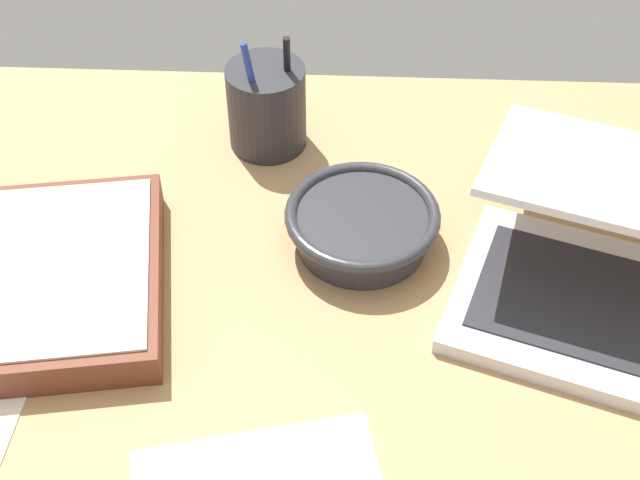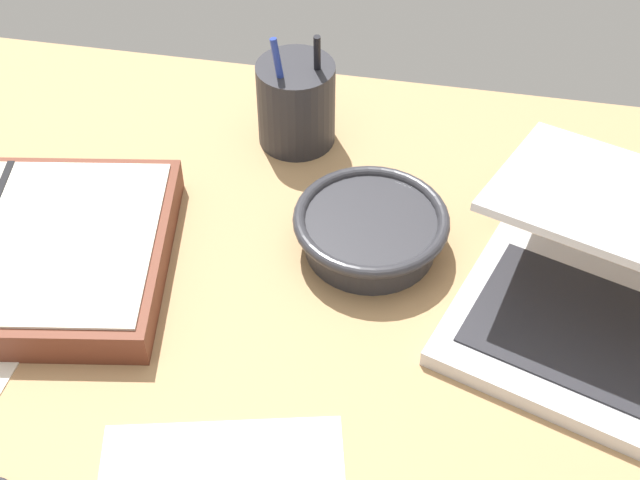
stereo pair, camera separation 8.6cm
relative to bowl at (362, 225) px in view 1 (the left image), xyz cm
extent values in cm
cube|color=tan|center=(-3.74, -19.22, -3.69)|extent=(140.00, 100.00, 2.00)
cube|color=silver|center=(26.23, -10.44, -1.79)|extent=(38.67, 30.08, 1.80)
cube|color=#232328|center=(26.23, -10.44, -0.77)|extent=(32.98, 23.41, 0.24)
cylinder|color=#2D2D33|center=(0.00, 0.00, -0.63)|extent=(13.90, 13.90, 4.12)
torus|color=#2D2D33|center=(0.00, 0.00, 1.43)|extent=(16.35, 16.35, 1.31)
cylinder|color=#28282D|center=(-11.40, 16.66, 2.49)|extent=(9.18, 9.18, 10.35)
cylinder|color=black|center=(-8.89, 16.94, 5.19)|extent=(0.93, 2.00, 13.79)
cylinder|color=#233899|center=(-12.28, 14.29, 5.35)|extent=(2.95, 1.60, 14.05)
cube|color=silver|center=(-29.72, -8.36, 1.31)|extent=(20.90, 25.84, 0.30)
camera|label=1|loc=(-1.43, -67.16, 65.30)|focal=50.00mm
camera|label=2|loc=(7.09, -66.17, 65.30)|focal=50.00mm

